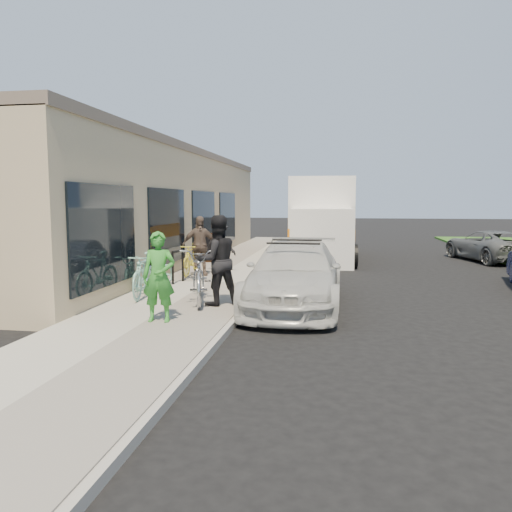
{
  "coord_description": "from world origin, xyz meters",
  "views": [
    {
      "loc": [
        1.47,
        -10.02,
        2.34
      ],
      "look_at": [
        -0.44,
        1.51,
        1.05
      ],
      "focal_mm": 35.0,
      "sensor_mm": 36.0,
      "label": 1
    }
  ],
  "objects": [
    {
      "name": "bystander_b",
      "position": [
        -2.57,
        4.14,
        1.03
      ],
      "size": [
        1.11,
        0.83,
        1.75
      ],
      "primitive_type": "imported",
      "rotation": [
        0.0,
        0.0,
        0.45
      ],
      "color": "brown",
      "rests_on": "sidewalk"
    },
    {
      "name": "woman_rider",
      "position": [
        -1.73,
        -1.49,
        0.97
      ],
      "size": [
        0.64,
        0.46,
        1.65
      ],
      "primitive_type": "imported",
      "rotation": [
        0.0,
        0.0,
        0.11
      ],
      "color": "#30872D",
      "rests_on": "sidewalk"
    },
    {
      "name": "sedan_white",
      "position": [
        0.54,
        0.9,
        0.71
      ],
      "size": [
        2.03,
        4.92,
        1.47
      ],
      "rotation": [
        0.0,
        0.0,
        -0.01
      ],
      "color": "beige",
      "rests_on": "ground"
    },
    {
      "name": "storefront",
      "position": [
        -5.24,
        7.99,
        2.12
      ],
      "size": [
        3.6,
        20.0,
        4.22
      ],
      "color": "tan",
      "rests_on": "ground"
    },
    {
      "name": "cruiser_bike_b",
      "position": [
        -3.12,
        1.87,
        0.57
      ],
      "size": [
        1.0,
        1.69,
        0.84
      ],
      "primitive_type": "imported",
      "rotation": [
        0.0,
        0.0,
        -0.3
      ],
      "color": "#80C0AE",
      "rests_on": "sidewalk"
    },
    {
      "name": "sidewalk",
      "position": [
        -2.0,
        3.0,
        0.07
      ],
      "size": [
        3.0,
        34.0,
        0.15
      ],
      "primitive_type": "cube",
      "color": "#A39F93",
      "rests_on": "ground"
    },
    {
      "name": "man_standing",
      "position": [
        -1.05,
        0.12,
        1.1
      ],
      "size": [
        1.17,
        1.11,
        1.9
      ],
      "primitive_type": "imported",
      "rotation": [
        0.0,
        0.0,
        3.72
      ],
      "color": "black",
      "rests_on": "sidewalk"
    },
    {
      "name": "curb",
      "position": [
        -0.45,
        3.0,
        0.07
      ],
      "size": [
        0.12,
        34.0,
        0.13
      ],
      "primitive_type": "cube",
      "color": "#A19B93",
      "rests_on": "ground"
    },
    {
      "name": "sandwich_board",
      "position": [
        -3.12,
        7.32,
        0.68
      ],
      "size": [
        0.75,
        0.76,
        1.03
      ],
      "rotation": [
        0.0,
        0.0,
        0.23
      ],
      "color": "black",
      "rests_on": "sidewalk"
    },
    {
      "name": "far_car_gray",
      "position": [
        7.32,
        10.7,
        0.6
      ],
      "size": [
        2.99,
        4.68,
        1.2
      ],
      "primitive_type": "imported",
      "rotation": [
        0.0,
        0.0,
        3.39
      ],
      "color": "#55585A",
      "rests_on": "ground"
    },
    {
      "name": "ground",
      "position": [
        0.0,
        0.0,
        0.0
      ],
      "size": [
        120.0,
        120.0,
        0.0
      ],
      "primitive_type": "plane",
      "color": "black",
      "rests_on": "ground"
    },
    {
      "name": "cruiser_bike_c",
      "position": [
        -2.8,
        4.08,
        0.63
      ],
      "size": [
        0.47,
        1.59,
        0.95
      ],
      "primitive_type": "imported",
      "rotation": [
        0.0,
        0.0,
        -0.02
      ],
      "color": "yellow",
      "rests_on": "sidewalk"
    },
    {
      "name": "bike_rack",
      "position": [
        -2.77,
        2.73,
        0.68
      ],
      "size": [
        0.16,
        0.62,
        0.88
      ],
      "rotation": [
        0.0,
        0.0,
        -0.17
      ],
      "color": "black",
      "rests_on": "sidewalk"
    },
    {
      "name": "bystander_a",
      "position": [
        -2.2,
        5.17,
        0.94
      ],
      "size": [
        1.11,
        0.75,
        1.58
      ],
      "primitive_type": "imported",
      "rotation": [
        0.0,
        0.0,
        2.97
      ],
      "color": "black",
      "rests_on": "sidewalk"
    },
    {
      "name": "tandem_bike",
      "position": [
        -1.5,
        0.39,
        0.75
      ],
      "size": [
        1.38,
        2.41,
        1.2
      ],
      "primitive_type": "imported",
      "rotation": [
        0.0,
        0.0,
        0.27
      ],
      "color": "#A8A8AA",
      "rests_on": "sidewalk"
    },
    {
      "name": "cruiser_bike_a",
      "position": [
        -2.89,
        0.64,
        0.66
      ],
      "size": [
        0.65,
        1.74,
        1.02
      ],
      "primitive_type": "imported",
      "rotation": [
        0.0,
        0.0,
        0.1
      ],
      "color": "#80C0AE",
      "rests_on": "sidewalk"
    },
    {
      "name": "sedan_silver",
      "position": [
        0.38,
        5.68,
        0.54
      ],
      "size": [
        1.57,
        3.26,
        1.07
      ],
      "primitive_type": "imported",
      "rotation": [
        0.0,
        0.0,
        -0.1
      ],
      "color": "#A2A2A7",
      "rests_on": "ground"
    },
    {
      "name": "moving_truck",
      "position": [
        0.74,
        10.62,
        1.46
      ],
      "size": [
        2.81,
        6.79,
        3.28
      ],
      "rotation": [
        0.0,
        0.0,
        0.05
      ],
      "color": "white",
      "rests_on": "ground"
    }
  ]
}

